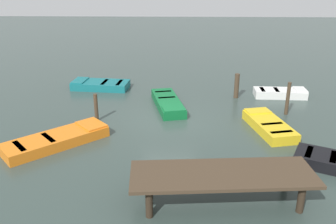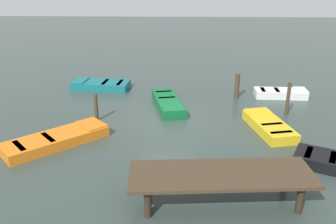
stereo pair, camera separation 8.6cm
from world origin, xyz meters
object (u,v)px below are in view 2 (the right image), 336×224
Objects in this scene: rowboat_orange at (57,139)px; mooring_piling_center at (96,107)px; rowboat_yellow at (269,126)px; mooring_piling_mid_right at (288,99)px; dock_segment at (221,176)px; rowboat_white at (281,93)px; rowboat_teal at (101,85)px; mooring_piling_far_left at (237,86)px; rowboat_green at (168,103)px.

rowboat_orange is 3.03× the size of mooring_piling_center.
mooring_piling_mid_right is (-1.23, -1.83, 0.56)m from rowboat_yellow.
rowboat_yellow is at bearing -120.98° from dock_segment.
rowboat_white is (-1.61, -4.35, 0.00)m from rowboat_yellow.
rowboat_white is at bearing -158.51° from mooring_piling_center.
rowboat_teal is 7.61m from mooring_piling_far_left.
mooring_piling_mid_right is (0.38, 2.52, 0.55)m from rowboat_white.
mooring_piling_mid_right reaches higher than mooring_piling_far_left.
rowboat_teal is at bearing -80.13° from mooring_piling_center.
rowboat_teal is 4.81m from mooring_piling_center.
dock_segment reaches higher than rowboat_teal.
dock_segment is at bearing 61.49° from mooring_piling_mid_right.
rowboat_orange and rowboat_white have the same top height.
mooring_piling_far_left is at bearing -173.09° from rowboat_white.
dock_segment is 1.43× the size of rowboat_green.
mooring_piling_center is at bearing 105.31° from rowboat_teal.
rowboat_teal is at bearing -21.37° from mooring_piling_mid_right.
dock_segment is at bearing -72.99° from rowboat_orange.
rowboat_orange is 1.02× the size of rowboat_green.
mooring_piling_center is (4.87, -5.89, -0.21)m from dock_segment.
rowboat_orange is at bearing 36.84° from mooring_piling_far_left.
rowboat_teal is 1.02× the size of rowboat_yellow.
rowboat_green is at bearing 148.96° from rowboat_teal.
mooring_piling_mid_right is 1.24× the size of mooring_piling_center.
mooring_piling_center is (3.10, 1.82, 0.41)m from rowboat_green.
rowboat_teal is (5.69, -10.61, -0.62)m from dock_segment.
rowboat_green and rowboat_white have the same top height.
rowboat_white is at bearing 93.52° from rowboat_green.
rowboat_teal is at bearing -139.26° from rowboat_green.
mooring_piling_center is at bearing 71.22° from rowboat_yellow.
rowboat_orange is 1.41× the size of rowboat_white.
dock_segment is 9.40m from mooring_piling_far_left.
mooring_piling_mid_right is at bearing -96.67° from rowboat_white.
rowboat_white is (-4.14, -9.44, -0.62)m from dock_segment.
dock_segment is 5.71m from rowboat_yellow.
mooring_piling_mid_right is at bearing 130.53° from mooring_piling_far_left.
rowboat_orange is at bearing -147.40° from rowboat_white.
rowboat_white is 2.61m from mooring_piling_mid_right.
rowboat_orange is 9.58m from mooring_piling_far_left.
mooring_piling_mid_right is 3.05m from mooring_piling_far_left.
mooring_piling_mid_right reaches higher than dock_segment.
mooring_piling_mid_right is 1.19× the size of mooring_piling_far_left.
rowboat_teal is (-0.19, -7.12, 0.00)m from rowboat_orange.
mooring_piling_mid_right is 8.69m from mooring_piling_center.
rowboat_yellow is at bearing -31.53° from rowboat_orange.
rowboat_yellow is 4.64m from rowboat_white.
rowboat_teal is at bearing -10.49° from mooring_piling_far_left.
mooring_piling_mid_right is (-9.45, 3.70, 0.56)m from rowboat_teal.
mooring_piling_far_left reaches higher than mooring_piling_center.
mooring_piling_mid_right reaches higher than rowboat_white.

